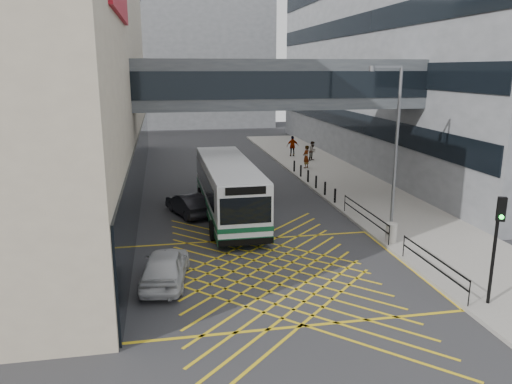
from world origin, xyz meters
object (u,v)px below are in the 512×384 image
pedestrian_a (306,157)px  pedestrian_c (293,146)px  bus (228,188)px  car_silver (234,175)px  traffic_light (497,235)px  pedestrian_b (313,151)px  car_dark (188,204)px  street_lamp (394,138)px  car_white (165,266)px  litter_bin (391,233)px

pedestrian_a → pedestrian_c: 5.94m
bus → car_silver: 8.24m
car_silver → pedestrian_c: pedestrian_c is taller
car_silver → traffic_light: (6.25, -21.17, 2.06)m
pedestrian_b → pedestrian_c: size_ratio=0.90×
traffic_light → pedestrian_b: bearing=104.7°
car_dark → street_lamp: street_lamp is taller
bus → car_silver: size_ratio=2.49×
car_white → pedestrian_a: bearing=-111.4°
litter_bin → car_silver: bearing=111.8°
street_lamp → car_white: bearing=-164.7°
traffic_light → pedestrian_a: bearing=107.7°
car_dark → pedestrian_b: 19.48m
pedestrian_a → car_silver: bearing=-9.0°
litter_bin → pedestrian_c: size_ratio=0.49×
bus → street_lamp: (8.11, -4.02, 3.20)m
traffic_light → car_dark: bearing=144.8°
traffic_light → street_lamp: (0.35, 9.11, 2.17)m
traffic_light → car_white: bearing=178.0°
traffic_light → street_lamp: bearing=106.9°
bus → street_lamp: size_ratio=1.39×
traffic_light → litter_bin: traffic_light is taller
car_silver → pedestrian_b: size_ratio=2.69×
car_silver → pedestrian_c: 12.75m
car_dark → litter_bin: car_dark is taller
bus → traffic_light: traffic_light is taller
car_dark → street_lamp: size_ratio=0.49×
car_white → bus: bearing=-105.0°
car_white → pedestrian_c: (12.49, 27.21, 0.41)m
pedestrian_a → pedestrian_c: size_ratio=0.98×
car_silver → traffic_light: 22.17m
car_white → pedestrian_c: pedestrian_c is taller
pedestrian_a → pedestrian_b: pedestrian_a is taller
car_silver → bus: bearing=89.4°
litter_bin → pedestrian_a: 18.88m
car_silver → pedestrian_c: bearing=-114.7°
street_lamp → pedestrian_a: 17.05m
car_silver → pedestrian_a: bearing=-136.5°
street_lamp → pedestrian_b: size_ratio=4.80×
car_silver → litter_bin: 15.39m
car_white → pedestrian_c: 29.94m
car_dark → pedestrian_a: bearing=-152.3°
pedestrian_b → traffic_light: bearing=-137.2°
bus → pedestrian_b: (10.00, 15.99, -0.72)m
car_white → street_lamp: 13.41m
street_lamp → car_silver: bearing=112.5°
car_white → pedestrian_b: pedestrian_b is taller
car_white → street_lamp: street_lamp is taller
pedestrian_a → pedestrian_b: size_ratio=1.09×
traffic_light → pedestrian_c: 31.71m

